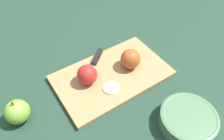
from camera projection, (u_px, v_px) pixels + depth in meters
The scene contains 8 objects.
ground_plane at pixel (112, 77), 0.75m from camera, with size 4.00×4.00×0.00m, color #1E3828.
cutting_board at pixel (112, 75), 0.75m from camera, with size 0.41×0.29×0.02m.
apple_half_left at pixel (130, 59), 0.74m from camera, with size 0.07×0.07×0.07m.
apple_half_right at pixel (87, 75), 0.70m from camera, with size 0.07×0.07×0.07m.
knife at pixel (96, 59), 0.78m from camera, with size 0.15×0.10×0.02m.
apple_slice at pixel (111, 88), 0.70m from camera, with size 0.05×0.05×0.00m.
apple_whole at pixel (17, 112), 0.62m from camera, with size 0.07×0.07×0.08m.
bowl at pixel (188, 119), 0.61m from camera, with size 0.16×0.16×0.05m.
Camera 1 is at (0.34, 0.36, 0.57)m, focal length 35.00 mm.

